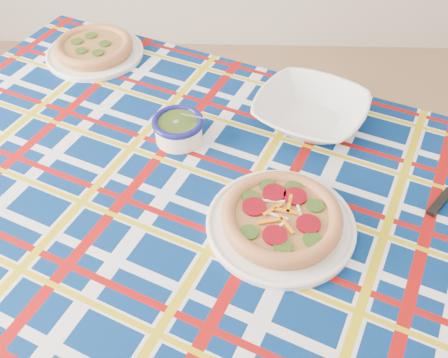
# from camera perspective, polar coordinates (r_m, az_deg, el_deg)

# --- Properties ---
(floor) EXTENTS (4.00, 4.00, 0.00)m
(floor) POSITION_cam_1_polar(r_m,az_deg,el_deg) (1.99, -4.91, -15.46)
(floor) COLOR #936E4C
(floor) RESTS_ON ground
(dining_table) EXTENTS (2.07, 1.74, 0.83)m
(dining_table) POSITION_cam_1_polar(r_m,az_deg,el_deg) (1.29, -1.95, -4.07)
(dining_table) COLOR brown
(dining_table) RESTS_ON floor
(tablecloth) EXTENTS (2.12, 1.78, 0.12)m
(tablecloth) POSITION_cam_1_polar(r_m,az_deg,el_deg) (1.27, -1.98, -3.28)
(tablecloth) COLOR navy
(tablecloth) RESTS_ON dining_table
(main_focaccia_plate) EXTENTS (0.49, 0.49, 0.07)m
(main_focaccia_plate) POSITION_cam_1_polar(r_m,az_deg,el_deg) (1.14, 6.60, -4.36)
(main_focaccia_plate) COLOR #A7703B
(main_focaccia_plate) RESTS_ON tablecloth
(pesto_bowl) EXTENTS (0.19, 0.19, 0.08)m
(pesto_bowl) POSITION_cam_1_polar(r_m,az_deg,el_deg) (1.35, -5.25, 5.92)
(pesto_bowl) COLOR #263A10
(pesto_bowl) RESTS_ON tablecloth
(serving_bowl) EXTENTS (0.41, 0.41, 0.07)m
(serving_bowl) POSITION_cam_1_polar(r_m,az_deg,el_deg) (1.42, 9.83, 7.59)
(serving_bowl) COLOR white
(serving_bowl) RESTS_ON tablecloth
(second_focaccia_plate) EXTENTS (0.46, 0.46, 0.06)m
(second_focaccia_plate) POSITION_cam_1_polar(r_m,az_deg,el_deg) (1.75, -14.65, 14.37)
(second_focaccia_plate) COLOR #A7703B
(second_focaccia_plate) RESTS_ON tablecloth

